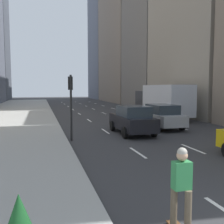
{
  "coord_description": "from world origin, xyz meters",
  "views": [
    {
      "loc": [
        -4.38,
        -2.79,
        2.92
      ],
      "look_at": [
        -0.27,
        12.08,
        1.47
      ],
      "focal_mm": 42.0,
      "sensor_mm": 36.0,
      "label": 1
    }
  ],
  "objects": [
    {
      "name": "sedan_silver_behind",
      "position": [
        1.2,
        12.63,
        0.9
      ],
      "size": [
        2.02,
        4.42,
        1.78
      ],
      "color": "black",
      "rests_on": "ground"
    },
    {
      "name": "sidewalk_left",
      "position": [
        -7.0,
        27.0,
        0.07
      ],
      "size": [
        8.0,
        66.0,
        0.15
      ],
      "primitive_type": "cube",
      "color": "#9E9E99",
      "rests_on": "ground"
    },
    {
      "name": "box_truck",
      "position": [
        6.8,
        19.85,
        1.71
      ],
      "size": [
        2.58,
        8.4,
        3.15
      ],
      "color": "#262628",
      "rests_on": "ground"
    },
    {
      "name": "sedan_black_near",
      "position": [
        4.0,
        14.35,
        0.87
      ],
      "size": [
        2.02,
        4.74,
        1.71
      ],
      "color": "#9EA0A5",
      "rests_on": "ground"
    },
    {
      "name": "skateboarder",
      "position": [
        -1.7,
        1.7,
        0.96
      ],
      "size": [
        0.36,
        0.8,
        1.75
      ],
      "color": "brown",
      "rests_on": "ground"
    },
    {
      "name": "building_row_right",
      "position": [
        12.0,
        38.98,
        13.27
      ],
      "size": [
        6.0,
        70.37,
        30.13
      ],
      "color": "gray",
      "rests_on": "ground"
    },
    {
      "name": "traffic_light_pole",
      "position": [
        -2.75,
        11.59,
        2.41
      ],
      "size": [
        0.24,
        0.42,
        3.6
      ],
      "color": "black",
      "rests_on": "ground"
    },
    {
      "name": "lane_markings",
      "position": [
        2.6,
        23.0,
        0.01
      ],
      "size": [
        5.72,
        56.0,
        0.01
      ],
      "color": "white",
      "rests_on": "ground"
    }
  ]
}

